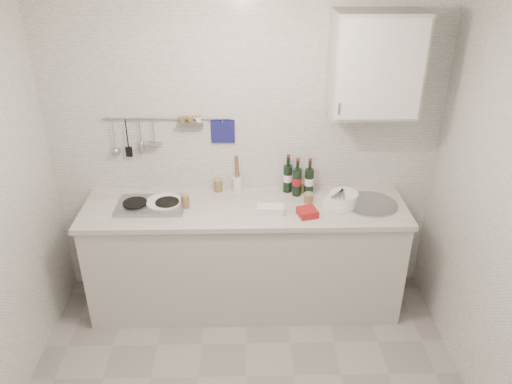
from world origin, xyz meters
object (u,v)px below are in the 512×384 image
plate_stack_hob (163,203)px  plate_stack_sink (342,199)px  wine_bottles (298,176)px  utensil_crock (237,183)px  wall_cabinet (375,64)px

plate_stack_hob → plate_stack_sink: (1.34, -0.02, 0.03)m
plate_stack_sink → wine_bottles: size_ratio=0.87×
plate_stack_sink → utensil_crock: (-0.79, 0.25, 0.03)m
utensil_crock → wine_bottles: bearing=-7.1°
wall_cabinet → plate_stack_hob: size_ratio=2.43×
plate_stack_sink → wine_bottles: 0.38m
plate_stack_hob → plate_stack_sink: 1.34m
utensil_crock → wall_cabinet: bearing=-7.8°
wall_cabinet → plate_stack_sink: size_ratio=2.60×
wall_cabinet → utensil_crock: (-0.96, 0.13, -0.96)m
plate_stack_hob → wine_bottles: bearing=9.6°
plate_stack_hob → utensil_crock: (0.55, 0.23, 0.05)m
wall_cabinet → wine_bottles: 1.00m
plate_stack_sink → plate_stack_hob: bearing=179.4°
plate_stack_hob → utensil_crock: utensil_crock is taller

